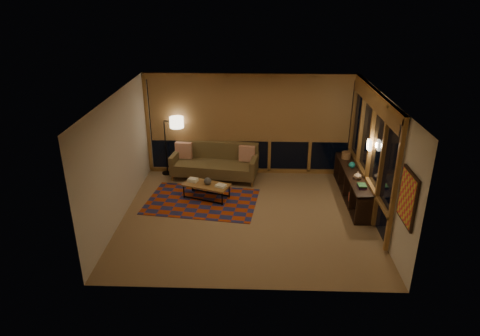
{
  "coord_description": "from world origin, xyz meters",
  "views": [
    {
      "loc": [
        0.13,
        -8.33,
        4.73
      ],
      "look_at": [
        -0.18,
        0.29,
        1.03
      ],
      "focal_mm": 32.0,
      "sensor_mm": 36.0,
      "label": 1
    }
  ],
  "objects_px": {
    "bookshelf": "(352,185)",
    "sofa": "(215,162)",
    "floor_lamp": "(166,145)",
    "coffee_table": "(207,191)"
  },
  "relations": [
    {
      "from": "bookshelf",
      "to": "sofa",
      "type": "bearing_deg",
      "value": 163.64
    },
    {
      "from": "sofa",
      "to": "bookshelf",
      "type": "distance_m",
      "value": 3.54
    },
    {
      "from": "coffee_table",
      "to": "floor_lamp",
      "type": "height_order",
      "value": "floor_lamp"
    },
    {
      "from": "sofa",
      "to": "floor_lamp",
      "type": "xyz_separation_m",
      "value": [
        -1.33,
        0.28,
        0.37
      ]
    },
    {
      "from": "floor_lamp",
      "to": "bookshelf",
      "type": "bearing_deg",
      "value": 3.93
    },
    {
      "from": "sofa",
      "to": "floor_lamp",
      "type": "distance_m",
      "value": 1.4
    },
    {
      "from": "coffee_table",
      "to": "floor_lamp",
      "type": "distance_m",
      "value": 2.0
    },
    {
      "from": "sofa",
      "to": "bookshelf",
      "type": "height_order",
      "value": "sofa"
    },
    {
      "from": "floor_lamp",
      "to": "bookshelf",
      "type": "distance_m",
      "value": 4.91
    },
    {
      "from": "floor_lamp",
      "to": "bookshelf",
      "type": "height_order",
      "value": "floor_lamp"
    }
  ]
}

